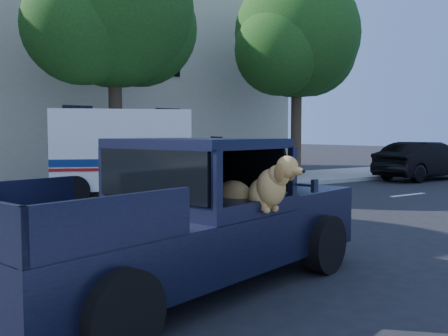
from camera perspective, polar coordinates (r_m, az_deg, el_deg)
name	(u,v)px	position (r m, az deg, el deg)	size (l,w,h in m)	color
ground	(28,295)	(6.49, -21.50, -13.39)	(120.00, 120.00, 0.00)	black
lane_stripes	(93,230)	(10.21, -14.71, -6.89)	(21.60, 0.14, 0.01)	silver
street_tree_mid	(115,16)	(17.35, -12.39, 16.57)	(6.00, 5.20, 8.60)	#332619
street_tree_right	(297,42)	(21.60, 8.37, 14.09)	(6.00, 5.20, 8.60)	#332619
building_main	(6,71)	(23.12, -23.61, 10.10)	(26.00, 6.00, 9.00)	beige
pickup_truck	(179,240)	(6.13, -5.21, -8.14)	(5.50, 3.35, 1.84)	black
mail_truck	(134,160)	(14.81, -10.25, 0.88)	(5.15, 3.87, 2.56)	silver
parked_sedan	(424,161)	(22.04, 21.94, 0.76)	(4.72, 1.65, 1.55)	black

